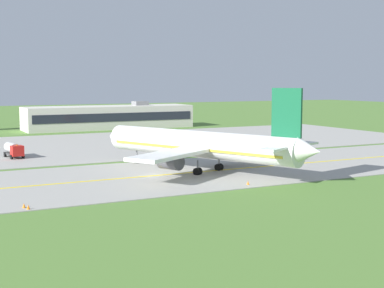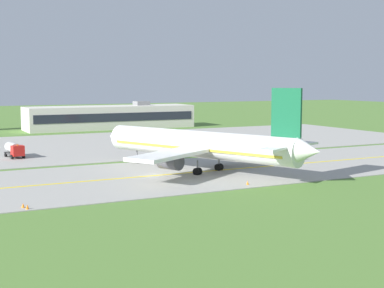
# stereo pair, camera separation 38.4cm
# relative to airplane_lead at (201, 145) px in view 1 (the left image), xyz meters

# --- Properties ---
(ground_plane) EXTENTS (500.00, 500.00, 0.00)m
(ground_plane) POSITION_rel_airplane_lead_xyz_m (-7.32, -0.38, -4.13)
(ground_plane) COLOR #517A33
(taxiway_strip) EXTENTS (240.00, 28.00, 0.10)m
(taxiway_strip) POSITION_rel_airplane_lead_xyz_m (-7.32, -0.38, -4.08)
(taxiway_strip) COLOR #9E9B93
(taxiway_strip) RESTS_ON ground
(apron_pad) EXTENTS (140.00, 52.00, 0.10)m
(apron_pad) POSITION_rel_airplane_lead_xyz_m (2.68, 41.62, -4.08)
(apron_pad) COLOR #9E9B93
(apron_pad) RESTS_ON ground
(taxiway_centreline) EXTENTS (220.00, 0.60, 0.01)m
(taxiway_centreline) POSITION_rel_airplane_lead_xyz_m (-7.32, -0.38, -4.03)
(taxiway_centreline) COLOR yellow
(taxiway_centreline) RESTS_ON taxiway_strip
(airplane_lead) EXTENTS (31.10, 37.65, 12.70)m
(airplane_lead) POSITION_rel_airplane_lead_xyz_m (0.00, 0.00, 0.00)
(airplane_lead) COLOR white
(airplane_lead) RESTS_ON ground
(service_truck_baggage) EXTENTS (2.87, 6.19, 2.65)m
(service_truck_baggage) POSITION_rel_airplane_lead_xyz_m (-22.33, 28.74, -2.60)
(service_truck_baggage) COLOR red
(service_truck_baggage) RESTS_ON ground
(service_truck_fuel) EXTENTS (2.74, 6.15, 2.60)m
(service_truck_fuel) POSITION_rel_airplane_lead_xyz_m (10.16, 37.35, -2.60)
(service_truck_fuel) COLOR red
(service_truck_fuel) RESTS_ON ground
(terminal_building) EXTENTS (48.12, 12.28, 7.71)m
(terminal_building) POSITION_rel_airplane_lead_xyz_m (13.17, 80.65, -0.85)
(terminal_building) COLOR beige
(terminal_building) RESTS_ON ground
(traffic_cone_near_edge) EXTENTS (0.44, 0.44, 0.60)m
(traffic_cone_near_edge) POSITION_rel_airplane_lead_xyz_m (-28.01, -13.75, -3.83)
(traffic_cone_near_edge) COLOR orange
(traffic_cone_near_edge) RESTS_ON ground
(traffic_cone_mid_edge) EXTENTS (0.44, 0.44, 0.60)m
(traffic_cone_mid_edge) POSITION_rel_airplane_lead_xyz_m (-28.29, -12.82, -3.83)
(traffic_cone_mid_edge) COLOR orange
(traffic_cone_mid_edge) RESTS_ON ground
(traffic_cone_far_edge) EXTENTS (0.44, 0.44, 0.60)m
(traffic_cone_far_edge) POSITION_rel_airplane_lead_xyz_m (0.40, -12.45, -3.83)
(traffic_cone_far_edge) COLOR orange
(traffic_cone_far_edge) RESTS_ON ground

